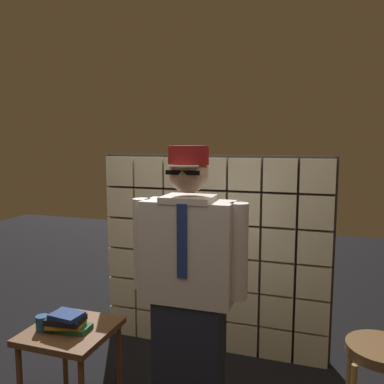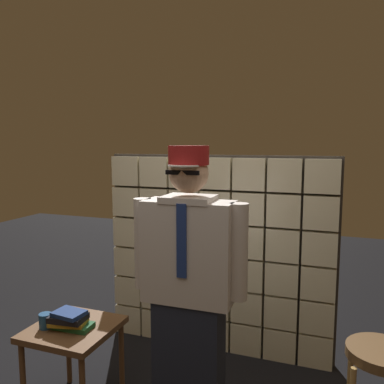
{
  "view_description": "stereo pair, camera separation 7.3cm",
  "coord_description": "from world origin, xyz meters",
  "px_view_note": "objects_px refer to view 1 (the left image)",
  "views": [
    {
      "loc": [
        0.84,
        -1.76,
        1.73
      ],
      "look_at": [
        0.17,
        0.27,
        1.47
      ],
      "focal_mm": 36.64,
      "sensor_mm": 36.0,
      "label": 1
    },
    {
      "loc": [
        0.91,
        -1.74,
        1.73
      ],
      "look_at": [
        0.17,
        0.27,
        1.47
      ],
      "focal_mm": 36.64,
      "sensor_mm": 36.0,
      "label": 2
    }
  ],
  "objects_px": {
    "book_stack": "(67,322)",
    "coffee_mug": "(43,323)",
    "standing_person": "(189,289)",
    "bar_stool": "(380,382)",
    "side_table": "(71,339)"
  },
  "relations": [
    {
      "from": "book_stack",
      "to": "coffee_mug",
      "type": "relative_size",
      "value": 2.15
    },
    {
      "from": "standing_person",
      "to": "bar_stool",
      "type": "xyz_separation_m",
      "value": [
        1.02,
        -0.05,
        -0.34
      ]
    },
    {
      "from": "book_stack",
      "to": "coffee_mug",
      "type": "distance_m",
      "value": 0.16
    },
    {
      "from": "coffee_mug",
      "to": "bar_stool",
      "type": "bearing_deg",
      "value": 2.57
    },
    {
      "from": "bar_stool",
      "to": "coffee_mug",
      "type": "relative_size",
      "value": 5.96
    },
    {
      "from": "standing_person",
      "to": "coffee_mug",
      "type": "relative_size",
      "value": 13.68
    },
    {
      "from": "standing_person",
      "to": "coffee_mug",
      "type": "distance_m",
      "value": 0.97
    },
    {
      "from": "bar_stool",
      "to": "coffee_mug",
      "type": "xyz_separation_m",
      "value": [
        -1.94,
        -0.09,
        0.05
      ]
    },
    {
      "from": "standing_person",
      "to": "side_table",
      "type": "bearing_deg",
      "value": -176.86
    },
    {
      "from": "coffee_mug",
      "to": "side_table",
      "type": "bearing_deg",
      "value": 29.5
    },
    {
      "from": "standing_person",
      "to": "book_stack",
      "type": "relative_size",
      "value": 6.36
    },
    {
      "from": "side_table",
      "to": "bar_stool",
      "type": "bearing_deg",
      "value": 0.17
    },
    {
      "from": "standing_person",
      "to": "book_stack",
      "type": "height_order",
      "value": "standing_person"
    },
    {
      "from": "standing_person",
      "to": "coffee_mug",
      "type": "height_order",
      "value": "standing_person"
    },
    {
      "from": "standing_person",
      "to": "bar_stool",
      "type": "relative_size",
      "value": 2.29
    }
  ]
}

